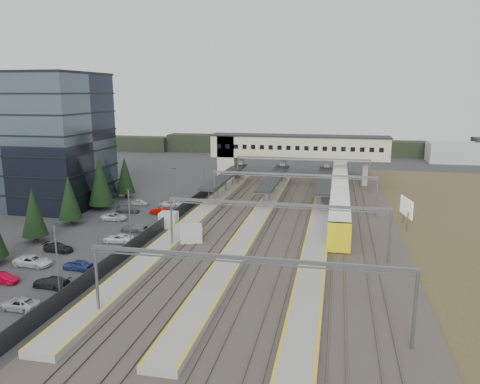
% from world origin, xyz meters
% --- Properties ---
extents(ground, '(220.00, 220.00, 0.00)m').
position_xyz_m(ground, '(0.00, 0.00, 0.00)').
color(ground, '#2B2B2D').
rests_on(ground, ground).
extents(office_building, '(24.30, 18.30, 24.30)m').
position_xyz_m(office_building, '(-36.00, 12.00, 12.19)').
color(office_building, '#3E4D5C').
rests_on(office_building, ground).
extents(conifer_row, '(4.42, 49.82, 9.50)m').
position_xyz_m(conifer_row, '(-22.00, -3.86, 4.84)').
color(conifer_row, black).
rests_on(conifer_row, ground).
extents(car_park, '(10.61, 44.59, 1.29)m').
position_xyz_m(car_park, '(-13.42, -7.79, 0.61)').
color(car_park, '#ABACAF').
rests_on(car_park, ground).
extents(lampposts, '(0.50, 53.25, 8.07)m').
position_xyz_m(lampposts, '(-8.00, 1.25, 4.34)').
color(lampposts, slate).
rests_on(lampposts, ground).
extents(fence, '(0.08, 90.00, 2.00)m').
position_xyz_m(fence, '(-6.50, 5.00, 1.00)').
color(fence, '#26282B').
rests_on(fence, ground).
extents(relay_cabin_near, '(3.65, 3.16, 2.56)m').
position_xyz_m(relay_cabin_near, '(-0.37, -4.87, 1.28)').
color(relay_cabin_near, '#A8ABAD').
rests_on(relay_cabin_near, ground).
extents(relay_cabin_far, '(2.77, 2.35, 2.45)m').
position_xyz_m(relay_cabin_far, '(-6.13, 1.78, 1.22)').
color(relay_cabin_far, '#A8ABAD').
rests_on(relay_cabin_far, ground).
extents(rail_corridor, '(34.00, 90.00, 0.92)m').
position_xyz_m(rail_corridor, '(9.34, 5.00, 0.29)').
color(rail_corridor, '#332E28').
rests_on(rail_corridor, ground).
extents(canopies, '(23.10, 30.00, 3.28)m').
position_xyz_m(canopies, '(7.00, 27.00, 3.92)').
color(canopies, black).
rests_on(canopies, ground).
extents(footbridge, '(40.40, 6.40, 11.20)m').
position_xyz_m(footbridge, '(7.70, 42.00, 7.93)').
color(footbridge, beige).
rests_on(footbridge, ground).
extents(gantries, '(28.40, 62.28, 7.17)m').
position_xyz_m(gantries, '(12.00, 3.00, 6.00)').
color(gantries, slate).
rests_on(gantries, ground).
extents(train, '(3.12, 65.20, 3.93)m').
position_xyz_m(train, '(20.00, 26.68, 2.23)').
color(train, white).
rests_on(train, ground).
extents(billboard, '(1.20, 5.48, 4.64)m').
position_xyz_m(billboard, '(30.20, 9.53, 3.08)').
color(billboard, slate).
rests_on(billboard, ground).
extents(treeline_far, '(170.00, 19.00, 7.00)m').
position_xyz_m(treeline_far, '(23.81, 92.28, 2.95)').
color(treeline_far, black).
rests_on(treeline_far, ground).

